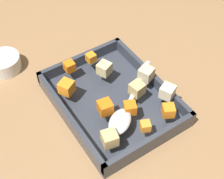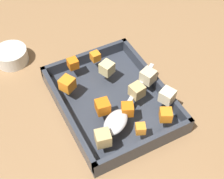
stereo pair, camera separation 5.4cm
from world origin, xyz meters
The scene contains 16 objects.
ground_plane centered at (0.00, 0.00, 0.00)m, with size 4.00×4.00×0.00m, color #936D47.
baking_dish centered at (-0.01, 0.01, 0.01)m, with size 0.34×0.26×0.05m.
carrot_chunk_under_handle centered at (0.12, 0.07, 0.06)m, with size 0.03×0.03×0.03m, color orange.
carrot_chunk_far_left centered at (0.06, 0.11, 0.07)m, with size 0.03×0.03×0.03m, color orange.
carrot_chunk_heap_side centered at (-0.14, -0.06, 0.06)m, with size 0.03×0.03×0.03m, color orange.
carrot_chunk_back_center centered at (-0.14, 0.01, 0.06)m, with size 0.02×0.02×0.02m, color orange.
carrot_chunk_corner_se centered at (0.12, 0.00, 0.06)m, with size 0.02×0.02×0.02m, color orange.
carrot_chunk_corner_ne centered at (-0.08, 0.01, 0.06)m, with size 0.03×0.03×0.03m, color orange.
carrot_chunk_corner_sw centered at (-0.05, 0.06, 0.07)m, with size 0.03×0.03×0.03m, color orange.
potato_chunk_mid_right centered at (0.06, -0.01, 0.06)m, with size 0.03×0.03×0.03m, color #E0CC89.
potato_chunk_front_center centered at (-0.09, -0.09, 0.07)m, with size 0.03×0.03×0.03m, color beige.
potato_chunk_near_left centered at (-0.04, -0.04, 0.07)m, with size 0.03×0.03×0.03m, color tan.
potato_chunk_near_spoon centered at (-0.02, -0.09, 0.07)m, with size 0.03×0.03×0.03m, color beige.
potato_chunk_mid_left centered at (-0.13, 0.10, 0.07)m, with size 0.03×0.03×0.03m, color tan.
serving_spoon centered at (-0.09, 0.04, 0.06)m, with size 0.17×0.23×0.02m.
small_prep_bowl centered at (0.27, 0.20, 0.02)m, with size 0.09×0.09×0.04m, color silver.
Camera 1 is at (-0.46, 0.31, 0.68)m, focal length 52.83 mm.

